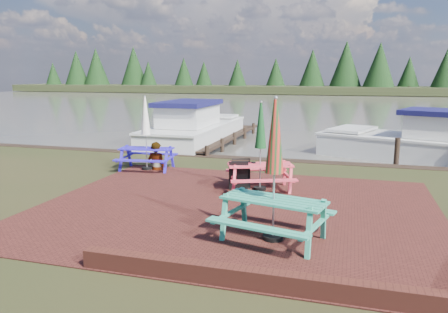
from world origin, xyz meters
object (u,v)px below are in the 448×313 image
Objects in this scene: picnic_table_teal at (274,192)px; jetty at (220,137)px; boat_jetty at (195,130)px; picnic_table_red at (260,160)px; person at (156,142)px; picnic_table_blue at (146,145)px; chalkboard at (240,175)px; boat_near at (433,145)px.

picnic_table_teal is 0.29× the size of jetty.
jetty is at bearing 35.09° from boat_jetty.
picnic_table_teal reaches higher than picnic_table_red.
picnic_table_teal is 6.77m from person.
picnic_table_red is 0.30× the size of boat_jetty.
picnic_table_blue is at bearing -83.81° from boat_jetty.
picnic_table_teal reaches higher than chalkboard.
chalkboard is 0.10× the size of boat_near.
chalkboard is 0.09× the size of jetty.
picnic_table_teal is 6.96m from picnic_table_blue.
picnic_table_teal is at bearing 177.78° from boat_near.
picnic_table_blue is 0.33m from person.
boat_jetty is 0.94× the size of boat_near.
picnic_table_teal is at bearing -51.93° from picnic_table_blue.
picnic_table_blue reaches higher than boat_jetty.
chalkboard is at bearing -62.29° from boat_jetty.
chalkboard is (-0.53, -0.09, -0.40)m from picnic_table_red.
chalkboard is (-1.49, 3.32, -0.50)m from picnic_table_teal.
picnic_table_red is 1.29× the size of person.
picnic_table_red is 0.67m from chalkboard.
picnic_table_red reaches higher than chalkboard.
boat_near reaches higher than chalkboard.
picnic_table_blue reaches higher than person.
picnic_table_red is at bearing 119.28° from picnic_table_teal.
picnic_table_red is at bearing 165.00° from person.
chalkboard is 9.20m from jetty.
picnic_table_red reaches higher than jetty.
chalkboard is at bearing 168.14° from picnic_table_red.
boat_jetty reaches higher than boat_near.
jetty is at bearing 92.45° from chalkboard.
picnic_table_red is at bearing -27.62° from picnic_table_blue.
jetty is (0.30, 7.07, -0.71)m from picnic_table_blue.
chalkboard is 3.58m from person.
person is (1.02, -6.32, 0.43)m from boat_jetty.
picnic_table_red is (-0.95, 3.40, -0.10)m from picnic_table_teal.
person is (-3.69, 1.52, 0.09)m from picnic_table_red.
jetty is at bearing 124.94° from picnic_table_teal.
picnic_table_teal reaches higher than boat_jetty.
picnic_table_red reaches higher than person.
jetty is at bearing 80.13° from picnic_table_blue.
picnic_table_blue reaches higher than picnic_table_red.
picnic_table_red is 2.90× the size of chalkboard.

